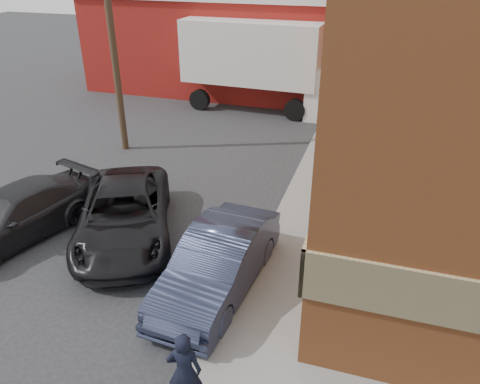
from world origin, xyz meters
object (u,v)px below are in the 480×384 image
Objects in this scene: suv_b at (14,215)px; box_truck at (270,60)px; man at (185,371)px; utility_pole at (111,28)px; warehouse at (241,36)px; suv_a at (124,214)px; sedan at (218,263)px.

box_truck is at bearing 90.48° from suv_b.
utility_pole is at bearing -70.83° from man.
box_truck is (2.84, -4.24, -0.32)m from warehouse.
suv_a is 0.61× the size of box_truck.
box_truck is (3.89, 13.56, 1.78)m from suv_b.
box_truck is at bearing -56.16° from warehouse.
warehouse is at bearing 126.10° from box_truck.
utility_pole reaches higher than suv_a.
warehouse is 17.10m from suv_a.
suv_b is (-6.85, 3.75, -0.23)m from man.
man is at bearing -74.94° from warehouse.
man is at bearing -55.32° from utility_pole.
warehouse is 3.02× the size of suv_a.
utility_pole is 7.87m from suv_a.
sedan reaches higher than suv_b.
box_truck is at bearing 59.80° from suv_a.
suv_a is at bearing -91.99° from box_truck.
man is at bearing -76.22° from suv_a.
warehouse is 19.07m from sedan.
sedan is at bearing -78.18° from box_truck.
utility_pole is 10.63m from sedan.
warehouse is 11.27m from utility_pole.
man is at bearing -78.04° from box_truck.
sedan is at bearing -74.08° from warehouse.
sedan is at bearing -95.25° from man.
utility_pole is at bearing 110.30° from suv_b.
suv_a is at bearing 161.68° from sedan.
suv_a is at bearing -65.78° from man.
sedan is (-0.60, 3.32, -0.18)m from man.
sedan is at bearing -48.53° from suv_a.
sedan is 0.94× the size of suv_b.
box_truck reaches higher than suv_a.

